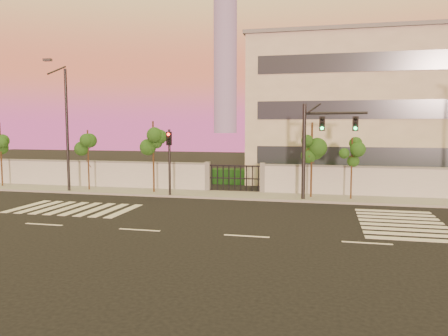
{
  "coord_description": "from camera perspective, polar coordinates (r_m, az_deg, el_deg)",
  "views": [
    {
      "loc": [
        3.24,
        -18.32,
        4.77
      ],
      "look_at": [
        -2.4,
        6.0,
        2.37
      ],
      "focal_mm": 35.0,
      "sensor_mm": 36.0,
      "label": 1
    }
  ],
  "objects": [
    {
      "name": "street_tree_a",
      "position": [
        37.9,
        -27.14,
        3.3
      ],
      "size": [
        1.49,
        1.18,
        5.06
      ],
      "color": "#382314",
      "rests_on": "ground"
    },
    {
      "name": "sidewalk",
      "position": [
        29.38,
        6.57,
        -3.74
      ],
      "size": [
        60.0,
        3.0,
        0.15
      ],
      "primitive_type": "cube",
      "color": "gray",
      "rests_on": "ground"
    },
    {
      "name": "traffic_signal_main",
      "position": [
        27.96,
        12.0,
        3.58
      ],
      "size": [
        3.89,
        0.67,
        6.16
      ],
      "rotation": [
        0.0,
        0.0,
        -0.14
      ],
      "color": "black",
      "rests_on": "ground"
    },
    {
      "name": "institutional_building",
      "position": [
        40.75,
        21.34,
        7.07
      ],
      "size": [
        24.4,
        12.4,
        12.25
      ],
      "color": "#B6B19A",
      "rests_on": "ground"
    },
    {
      "name": "street_tree_c",
      "position": [
        30.88,
        -9.18,
        3.56
      ],
      "size": [
        1.5,
        1.2,
        5.12
      ],
      "color": "#382314",
      "rests_on": "ground"
    },
    {
      "name": "street_tree_d",
      "position": [
        28.9,
        11.45,
        3.24
      ],
      "size": [
        1.6,
        1.28,
        5.01
      ],
      "color": "#382314",
      "rests_on": "ground"
    },
    {
      "name": "street_tree_b",
      "position": [
        33.17,
        -17.31,
        2.72
      ],
      "size": [
        1.35,
        1.08,
        4.5
      ],
      "color": "#382314",
      "rests_on": "ground"
    },
    {
      "name": "traffic_signal_secondary",
      "position": [
        29.36,
        -7.16,
        1.78
      ],
      "size": [
        0.35,
        0.34,
        4.55
      ],
      "rotation": [
        0.0,
        0.0,
        0.17
      ],
      "color": "black",
      "rests_on": "ground"
    },
    {
      "name": "perimeter_wall",
      "position": [
        30.71,
        7.1,
        -1.47
      ],
      "size": [
        60.0,
        0.36,
        2.2
      ],
      "color": "#B1B3B8",
      "rests_on": "ground"
    },
    {
      "name": "street_tree_e",
      "position": [
        28.77,
        16.4,
        1.69
      ],
      "size": [
        1.3,
        1.03,
        4.04
      ],
      "color": "#382314",
      "rests_on": "ground"
    },
    {
      "name": "hedge_row",
      "position": [
        33.36,
        9.4,
        -1.38
      ],
      "size": [
        41.0,
        4.25,
        1.8
      ],
      "color": "#0F3511",
      "rests_on": "ground"
    },
    {
      "name": "streetlight_west",
      "position": [
        32.93,
        -20.01,
        5.51
      ],
      "size": [
        0.55,
        2.21,
        9.19
      ],
      "color": "black",
      "rests_on": "ground"
    },
    {
      "name": "road_markings",
      "position": [
        23.1,
        0.73,
        -6.4
      ],
      "size": [
        57.0,
        7.62,
        0.02
      ],
      "color": "silver",
      "rests_on": "ground"
    },
    {
      "name": "distant_skyscraper",
      "position": [
        311.33,
        0.17,
        16.08
      ],
      "size": [
        16.0,
        16.0,
        118.0
      ],
      "color": "gray",
      "rests_on": "ground"
    },
    {
      "name": "ground",
      "position": [
        19.21,
        2.97,
        -8.89
      ],
      "size": [
        120.0,
        120.0,
        0.0
      ],
      "primitive_type": "plane",
      "color": "black",
      "rests_on": "ground"
    }
  ]
}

